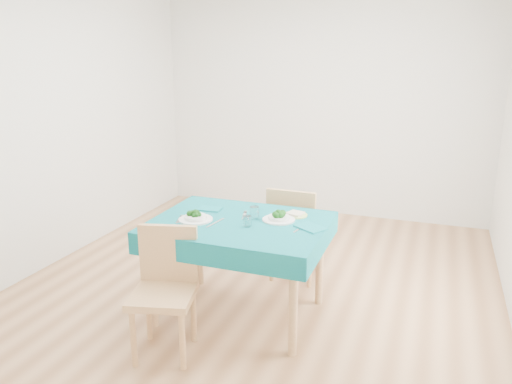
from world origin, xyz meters
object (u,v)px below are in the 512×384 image
(chair_far, at_px, (297,220))
(side_plate, at_px, (295,215))
(bowl_far, at_px, (279,216))
(table, at_px, (240,269))
(chair_near, at_px, (162,285))
(bowl_near, at_px, (196,215))

(chair_far, height_order, side_plate, chair_far)
(bowl_far, xyz_separation_m, side_plate, (0.08, 0.15, -0.03))
(table, relative_size, side_plate, 6.91)
(chair_near, xyz_separation_m, side_plate, (0.63, 0.93, 0.26))
(bowl_far, distance_m, side_plate, 0.18)
(chair_far, bearing_deg, bowl_far, 95.05)
(bowl_far, bearing_deg, chair_near, -124.90)
(bowl_near, height_order, bowl_far, bowl_near)
(bowl_far, bearing_deg, chair_far, 94.30)
(bowl_far, relative_size, side_plate, 1.32)
(chair_far, height_order, bowl_near, chair_far)
(chair_near, distance_m, side_plate, 1.15)
(chair_near, height_order, bowl_near, chair_near)
(chair_far, height_order, bowl_far, chair_far)
(table, distance_m, bowl_near, 0.53)
(chair_far, xyz_separation_m, side_plate, (0.14, -0.54, 0.23))
(chair_near, xyz_separation_m, chair_far, (0.49, 1.47, 0.03))
(table, xyz_separation_m, side_plate, (0.35, 0.28, 0.38))
(table, distance_m, chair_far, 0.85)
(chair_near, height_order, bowl_far, chair_near)
(table, bearing_deg, bowl_far, 24.69)
(table, relative_size, bowl_near, 5.03)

